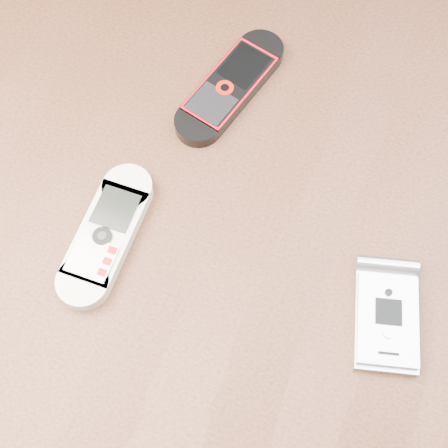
# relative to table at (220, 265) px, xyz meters

# --- Properties ---
(ground) EXTENTS (4.00, 4.00, 0.00)m
(ground) POSITION_rel_table_xyz_m (0.00, 0.00, -0.64)
(ground) COLOR #472B19
(ground) RESTS_ON ground
(table) EXTENTS (1.20, 0.80, 0.75)m
(table) POSITION_rel_table_xyz_m (0.00, 0.00, 0.00)
(table) COLOR black
(table) RESTS_ON ground
(nokia_white) EXTENTS (0.05, 0.15, 0.02)m
(nokia_white) POSITION_rel_table_xyz_m (-0.09, -0.05, 0.11)
(nokia_white) COLOR silver
(nokia_white) RESTS_ON table
(nokia_black_red) EXTENTS (0.08, 0.16, 0.02)m
(nokia_black_red) POSITION_rel_table_xyz_m (-0.05, 0.15, 0.11)
(nokia_black_red) COLOR black
(nokia_black_red) RESTS_ON table
(motorola_razr) EXTENTS (0.08, 0.12, 0.02)m
(motorola_razr) POSITION_rel_table_xyz_m (0.17, -0.03, 0.11)
(motorola_razr) COLOR silver
(motorola_razr) RESTS_ON table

